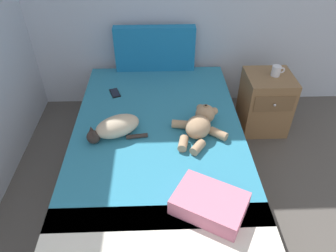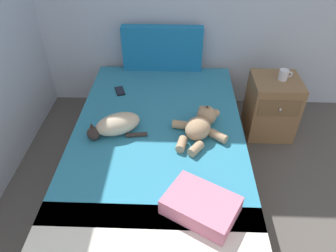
% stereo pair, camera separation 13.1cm
% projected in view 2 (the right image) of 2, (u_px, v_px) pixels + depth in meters
% --- Properties ---
extents(bed, '(1.36, 2.09, 0.46)m').
position_uv_depth(bed, '(159.00, 151.00, 2.55)').
color(bed, olive).
rests_on(bed, ground_plane).
extents(patterned_cushion, '(0.77, 0.10, 0.44)m').
position_uv_depth(patterned_cushion, '(162.00, 48.00, 3.04)').
color(patterned_cushion, '#1972AD').
rests_on(patterned_cushion, bed).
extents(cat, '(0.44, 0.33, 0.15)m').
position_uv_depth(cat, '(116.00, 125.00, 2.34)').
color(cat, '#C6B293').
rests_on(cat, bed).
extents(teddy_bear, '(0.42, 0.51, 0.16)m').
position_uv_depth(teddy_bear, '(200.00, 125.00, 2.34)').
color(teddy_bear, tan).
rests_on(teddy_bear, bed).
extents(cell_phone, '(0.12, 0.16, 0.01)m').
position_uv_depth(cell_phone, '(120.00, 91.00, 2.83)').
color(cell_phone, black).
rests_on(cell_phone, bed).
extents(throw_pillow, '(0.49, 0.44, 0.11)m').
position_uv_depth(throw_pillow, '(201.00, 205.00, 1.78)').
color(throw_pillow, '#D1728C').
rests_on(throw_pillow, bed).
extents(nightstand, '(0.42, 0.45, 0.57)m').
position_uv_depth(nightstand, '(271.00, 106.00, 2.95)').
color(nightstand, olive).
rests_on(nightstand, ground_plane).
extents(mug, '(0.12, 0.08, 0.09)m').
position_uv_depth(mug, '(284.00, 75.00, 2.75)').
color(mug, silver).
rests_on(mug, nightstand).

